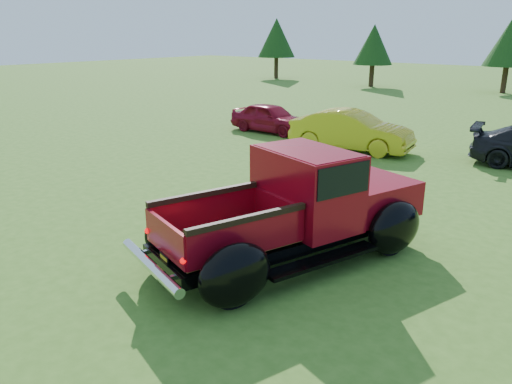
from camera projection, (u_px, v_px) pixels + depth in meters
ground at (235, 243)px, 9.99m from camera, size 120.00×120.00×0.00m
tree_far_west at (277, 38)px, 44.26m from camera, size 3.33×3.33×5.20m
tree_west at (374, 45)px, 37.57m from camera, size 2.94×2.94×4.60m
tree_mid_left at (510, 42)px, 33.48m from camera, size 3.20×3.20×5.00m
pickup_truck at (306, 205)px, 9.29m from camera, size 3.78×5.77×2.01m
show_car_red at (270, 118)px, 20.88m from camera, size 3.55×1.46×1.21m
show_car_yellow at (351, 131)px, 17.61m from camera, size 4.45×2.15×1.41m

